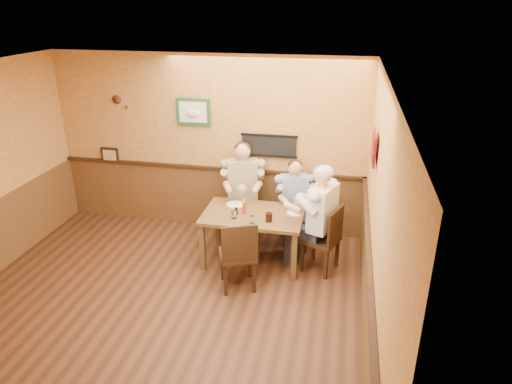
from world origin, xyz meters
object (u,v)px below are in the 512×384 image
water_glass_left (234,214)px  salt_shaker (237,209)px  chair_near_side (238,253)px  cola_tumbler (269,217)px  chair_back_left (243,206)px  diner_blue_polo (294,206)px  diner_white_elder (322,225)px  chair_right_end (321,238)px  water_glass_mid (252,219)px  diner_tan_shirt (243,194)px  dining_table (253,219)px  hot_sauce_bottle (244,207)px  chair_back_right (293,216)px  pepper_shaker (236,211)px

water_glass_left → salt_shaker: water_glass_left is taller
chair_near_side → cola_tumbler: chair_near_side is taller
chair_back_left → diner_blue_polo: 0.82m
diner_white_elder → chair_right_end: bearing=180.0°
water_glass_mid → water_glass_left: bearing=160.4°
salt_shaker → diner_tan_shirt: bearing=96.1°
dining_table → water_glass_mid: water_glass_mid is taller
chair_back_left → diner_blue_polo: (0.81, -0.08, 0.12)m
diner_white_elder → hot_sauce_bottle: size_ratio=7.05×
diner_white_elder → diner_blue_polo: bearing=-126.4°
chair_right_end → diner_blue_polo: bearing=-126.4°
water_glass_mid → diner_tan_shirt: bearing=108.9°
diner_tan_shirt → salt_shaker: (0.08, -0.78, 0.10)m
chair_back_right → salt_shaker: chair_back_right is taller
chair_right_end → salt_shaker: (-1.20, 0.05, 0.31)m
chair_near_side → pepper_shaker: chair_near_side is taller
water_glass_left → hot_sauce_bottle: (0.11, 0.17, 0.04)m
chair_right_end → diner_tan_shirt: size_ratio=0.70×
chair_right_end → chair_near_side: (-1.03, -0.62, 0.01)m
chair_back_right → cola_tumbler: bearing=-120.4°
hot_sauce_bottle → dining_table: bearing=13.8°
chair_near_side → cola_tumbler: bearing=-145.2°
diner_tan_shirt → water_glass_mid: (0.37, -1.07, 0.11)m
chair_back_right → pepper_shaker: 1.12m
dining_table → cola_tumbler: 0.36m
chair_right_end → pepper_shaker: 1.23m
water_glass_left → pepper_shaker: water_glass_left is taller
diner_white_elder → chair_near_side: bearing=-37.2°
chair_right_end → diner_blue_polo: diner_blue_polo is taller
dining_table → hot_sauce_bottle: bearing=-166.2°
chair_back_right → water_glass_mid: (-0.45, -0.99, 0.38)m
dining_table → water_glass_mid: size_ratio=13.32×
pepper_shaker → chair_near_side: bearing=-75.1°
chair_back_left → hot_sauce_bottle: (0.20, -0.80, 0.37)m
diner_tan_shirt → water_glass_left: 0.98m
chair_back_left → chair_back_right: bearing=-16.7°
chair_back_right → chair_near_side: (-0.55, -1.38, 0.08)m
chair_right_end → water_glass_mid: 1.00m
chair_near_side → hot_sauce_bottle: chair_near_side is taller
hot_sauce_bottle → chair_back_right: bearing=49.8°
diner_white_elder → salt_shaker: (-1.20, 0.05, 0.10)m
diner_tan_shirt → cola_tumbler: 1.14m
diner_blue_polo → water_glass_left: diner_blue_polo is taller
dining_table → chair_back_left: 0.85m
diner_tan_shirt → diner_white_elder: bearing=-44.1°
cola_tumbler → hot_sauce_bottle: (-0.38, 0.17, 0.04)m
dining_table → pepper_shaker: 0.28m
chair_near_side → water_glass_mid: 0.51m
cola_tumbler → hot_sauce_bottle: 0.42m
chair_back_right → diner_tan_shirt: (-0.81, 0.08, 0.27)m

